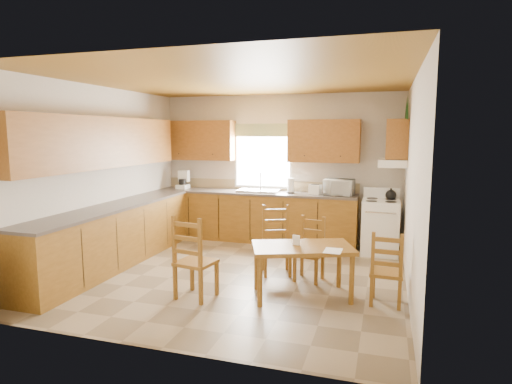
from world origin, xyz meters
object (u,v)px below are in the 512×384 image
(chair_near_right, at_px, (387,268))
(chair_far_right, at_px, (277,241))
(microwave, at_px, (339,187))
(dining_table, at_px, (302,271))
(chair_near_left, at_px, (196,257))
(chair_far_left, at_px, (309,250))
(stove, at_px, (380,228))

(chair_near_right, bearing_deg, chair_far_right, -21.77)
(microwave, relative_size, chair_near_right, 0.53)
(dining_table, distance_m, chair_near_right, 1.00)
(chair_near_left, relative_size, chair_near_right, 1.17)
(chair_far_left, bearing_deg, stove, 70.57)
(chair_near_left, distance_m, chair_near_right, 2.27)
(stove, distance_m, dining_table, 2.42)
(microwave, bearing_deg, chair_near_left, -110.13)
(microwave, distance_m, dining_table, 2.61)
(microwave, height_order, chair_near_left, microwave)
(dining_table, relative_size, chair_near_right, 1.37)
(microwave, bearing_deg, stove, -13.42)
(stove, bearing_deg, chair_far_right, -133.00)
(chair_far_right, bearing_deg, chair_far_left, -36.66)
(stove, xyz_separation_m, chair_far_right, (-1.39, -1.51, 0.04))
(microwave, xyz_separation_m, chair_far_left, (-0.18, -1.89, -0.63))
(microwave, relative_size, chair_far_right, 0.48)
(stove, height_order, dining_table, stove)
(microwave, bearing_deg, chair_far_right, -105.53)
(chair_far_left, relative_size, chair_far_right, 0.89)
(chair_near_left, relative_size, chair_far_left, 1.19)
(chair_far_right, bearing_deg, stove, 26.71)
(microwave, bearing_deg, chair_near_right, -65.80)
(chair_near_right, bearing_deg, dining_table, 6.47)
(dining_table, bearing_deg, chair_near_left, 177.37)
(chair_near_left, bearing_deg, dining_table, -152.03)
(chair_far_left, bearing_deg, chair_near_left, -130.91)
(chair_near_left, xyz_separation_m, chair_far_right, (0.72, 1.15, -0.03))
(stove, height_order, chair_far_right, chair_far_right)
(dining_table, bearing_deg, chair_far_left, 70.96)
(microwave, relative_size, chair_far_left, 0.54)
(chair_far_left, bearing_deg, microwave, 93.65)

